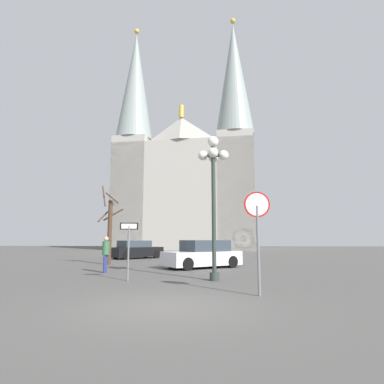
{
  "coord_description": "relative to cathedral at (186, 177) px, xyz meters",
  "views": [
    {
      "loc": [
        1.19,
        -7.58,
        1.55
      ],
      "look_at": [
        -0.96,
        20.58,
        5.72
      ],
      "focal_mm": 29.69,
      "sensor_mm": 36.0,
      "label": 1
    }
  ],
  "objects": [
    {
      "name": "parked_car_near_white",
      "position": [
        3.76,
        -30.0,
        -10.22
      ],
      "size": [
        4.42,
        3.91,
        1.47
      ],
      "color": "silver",
      "rests_on": "ground"
    },
    {
      "name": "pedestrian_walking",
      "position": [
        -0.63,
        -32.84,
        -9.91
      ],
      "size": [
        0.32,
        0.32,
        1.66
      ],
      "color": "navy",
      "rests_on": "ground"
    },
    {
      "name": "parked_car_far_black",
      "position": [
        -1.92,
        -22.17,
        -10.25
      ],
      "size": [
        4.12,
        4.14,
        1.41
      ],
      "color": "black",
      "rests_on": "ground"
    },
    {
      "name": "bare_tree",
      "position": [
        -2.05,
        -28.28,
        -8.72
      ],
      "size": [
        1.29,
        1.33,
        4.86
      ],
      "color": "#473323",
      "rests_on": "ground"
    },
    {
      "name": "cathedral",
      "position": [
        0.0,
        0.0,
        0.0
      ],
      "size": [
        21.21,
        14.62,
        34.65
      ],
      "color": "#ADA89E",
      "rests_on": "ground"
    },
    {
      "name": "one_way_arrow_sign",
      "position": [
        1.19,
        -35.52,
        -9.51
      ],
      "size": [
        0.68,
        0.18,
        2.16
      ],
      "color": "slate",
      "rests_on": "ground"
    },
    {
      "name": "street_lamp",
      "position": [
        4.41,
        -35.2,
        -6.97
      ],
      "size": [
        1.2,
        1.2,
        5.6
      ],
      "color": "#2D3833",
      "rests_on": "ground"
    },
    {
      "name": "ground_plane",
      "position": [
        3.32,
        -39.86,
        -10.91
      ],
      "size": [
        120.0,
        120.0,
        0.0
      ],
      "primitive_type": "plane",
      "color": "#514F4C"
    },
    {
      "name": "stop_sign",
      "position": [
        5.67,
        -38.35,
        -8.91
      ],
      "size": [
        0.74,
        0.09,
        2.89
      ],
      "color": "slate",
      "rests_on": "ground"
    }
  ]
}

